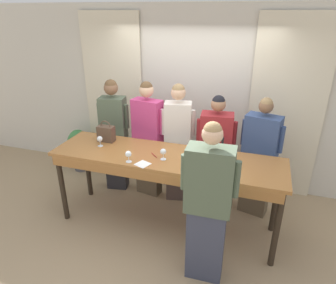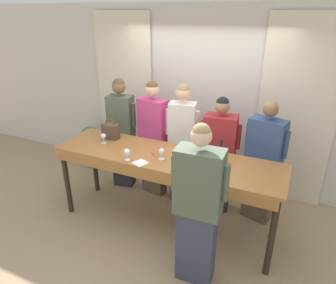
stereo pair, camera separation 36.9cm
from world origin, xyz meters
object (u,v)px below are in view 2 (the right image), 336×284
(wine_glass_center_mid, at_px, (209,157))
(guest_navy_coat, at_px, (263,163))
(guest_pink_top, at_px, (153,138))
(handbag, at_px, (111,131))
(wine_bottle, at_px, (220,155))
(wine_glass_center_left, at_px, (161,152))
(host_pouring, at_px, (198,208))
(tasting_bar, at_px, (164,164))
(wine_glass_front_right, at_px, (185,161))
(guest_cream_sweater, at_px, (182,143))
(wine_glass_front_mid, at_px, (127,153))
(wine_glass_front_left, at_px, (103,136))
(wine_glass_center_right, at_px, (194,161))
(guest_olive_jacket, at_px, (122,133))
(potted_plant, at_px, (91,144))
(guest_striped_shirt, at_px, (219,156))

(wine_glass_center_mid, distance_m, guest_navy_coat, 0.90)
(guest_navy_coat, bearing_deg, guest_pink_top, 180.00)
(handbag, bearing_deg, guest_pink_top, 49.65)
(wine_bottle, relative_size, wine_glass_center_left, 2.20)
(wine_glass_center_left, xyz_separation_m, host_pouring, (0.66, -0.57, -0.23))
(tasting_bar, relative_size, wine_glass_front_right, 20.71)
(guest_cream_sweater, bearing_deg, wine_glass_front_mid, -108.65)
(handbag, bearing_deg, host_pouring, -28.56)
(wine_glass_center_left, bearing_deg, wine_glass_front_left, 173.45)
(guest_pink_top, bearing_deg, wine_glass_center_right, -41.89)
(handbag, distance_m, wine_glass_front_mid, 0.73)
(guest_cream_sweater, bearing_deg, guest_pink_top, -180.00)
(handbag, relative_size, guest_cream_sweater, 0.16)
(guest_olive_jacket, height_order, potted_plant, guest_olive_jacket)
(host_pouring, bearing_deg, handbag, 151.44)
(host_pouring, bearing_deg, wine_glass_front_right, 125.04)
(wine_glass_front_right, bearing_deg, wine_glass_center_mid, 47.07)
(guest_cream_sweater, height_order, guest_navy_coat, guest_cream_sweater)
(wine_glass_center_mid, bearing_deg, guest_cream_sweater, 132.07)
(wine_glass_front_left, xyz_separation_m, host_pouring, (1.58, -0.68, -0.23))
(guest_olive_jacket, height_order, guest_striped_shirt, guest_olive_jacket)
(wine_glass_front_mid, distance_m, guest_olive_jacket, 1.20)
(wine_glass_center_left, relative_size, wine_glass_center_mid, 1.00)
(tasting_bar, xyz_separation_m, guest_pink_top, (-0.51, 0.69, -0.00))
(guest_cream_sweater, bearing_deg, host_pouring, -62.31)
(wine_bottle, xyz_separation_m, guest_navy_coat, (0.43, 0.60, -0.30))
(wine_glass_front_left, xyz_separation_m, wine_glass_center_right, (1.35, -0.18, -0.00))
(wine_glass_front_mid, height_order, host_pouring, host_pouring)
(wine_glass_front_right, relative_size, guest_olive_jacket, 0.08)
(tasting_bar, bearing_deg, guest_pink_top, 126.13)
(handbag, relative_size, guest_navy_coat, 0.17)
(guest_navy_coat, relative_size, potted_plant, 2.20)
(guest_striped_shirt, bearing_deg, wine_glass_front_right, -100.40)
(wine_glass_front_right, relative_size, guest_pink_top, 0.08)
(wine_glass_center_mid, bearing_deg, host_pouring, -80.95)
(wine_glass_center_left, xyz_separation_m, wine_glass_center_mid, (0.56, 0.11, -0.00))
(tasting_bar, distance_m, wine_bottle, 0.71)
(wine_glass_front_left, distance_m, guest_pink_top, 0.81)
(tasting_bar, xyz_separation_m, wine_bottle, (0.67, 0.10, 0.22))
(wine_glass_front_left, distance_m, wine_glass_center_right, 1.36)
(host_pouring, height_order, potted_plant, host_pouring)
(handbag, height_order, wine_glass_center_left, handbag)
(guest_olive_jacket, height_order, guest_pink_top, guest_pink_top)
(handbag, bearing_deg, guest_navy_coat, 13.50)
(wine_glass_front_right, relative_size, guest_striped_shirt, 0.08)
(tasting_bar, height_order, potted_plant, tasting_bar)
(guest_cream_sweater, xyz_separation_m, guest_striped_shirt, (0.55, -0.00, -0.09))
(wine_bottle, xyz_separation_m, wine_glass_front_right, (-0.33, -0.29, -0.02))
(guest_pink_top, height_order, potted_plant, guest_pink_top)
(guest_cream_sweater, bearing_deg, wine_glass_center_mid, -47.93)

